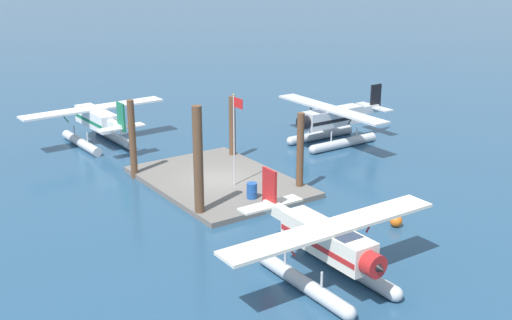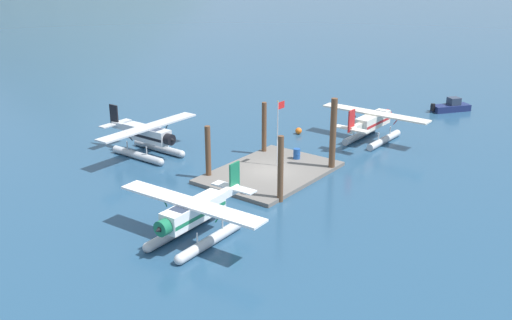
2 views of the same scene
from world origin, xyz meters
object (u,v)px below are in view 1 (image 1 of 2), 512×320
Objects in this scene: fuel_drum at (252,191)px; seaplane_silver_bow_left at (332,122)px; seaplane_cream_stbd_aft at (327,248)px; seaplane_white_port_aft at (96,123)px; mooring_buoy at (396,221)px; flagpole at (235,129)px.

seaplane_silver_bow_left reaches higher than fuel_drum.
seaplane_cream_stbd_aft is at bearing -41.68° from seaplane_silver_bow_left.
seaplane_white_port_aft and seaplane_silver_bow_left have the same top height.
seaplane_white_port_aft is 24.75m from seaplane_cream_stbd_aft.
seaplane_white_port_aft reaches higher than fuel_drum.
seaplane_silver_bow_left is at bearing 138.32° from seaplane_cream_stbd_aft.
fuel_drum is 9.45m from seaplane_cream_stbd_aft.
fuel_drum is 0.08× the size of seaplane_white_port_aft.
seaplane_silver_bow_left is (-13.02, 7.06, 1.26)m from mooring_buoy.
seaplane_white_port_aft and seaplane_cream_stbd_aft have the same top height.
mooring_buoy is 0.06× the size of seaplane_silver_bow_left.
mooring_buoy is 0.06× the size of seaplane_white_port_aft.
fuel_drum is at bearing -148.03° from mooring_buoy.
seaplane_cream_stbd_aft and seaplane_silver_bow_left have the same top height.
seaplane_silver_bow_left reaches higher than mooring_buoy.
flagpole is 0.52× the size of seaplane_white_port_aft.
flagpole reaches higher than seaplane_white_port_aft.
flagpole is 8.48× the size of mooring_buoy.
seaplane_cream_stbd_aft reaches higher than mooring_buoy.
fuel_drum is at bearing 9.96° from seaplane_white_port_aft.
seaplane_cream_stbd_aft is (2.34, -6.62, 1.26)m from mooring_buoy.
flagpole is at bearing -156.72° from mooring_buoy.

